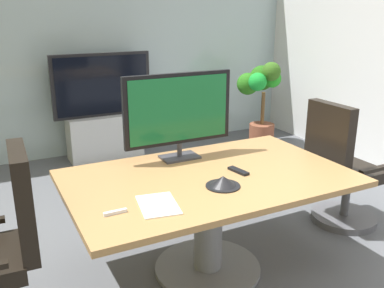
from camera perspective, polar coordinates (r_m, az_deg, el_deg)
ground_plane at (r=3.04m, az=5.07°, el=-18.71°), size 7.66×7.66×0.00m
wall_back_glass_partition at (r=5.57m, az=-13.27°, el=12.08°), size 5.67×0.10×2.60m
conference_table at (r=2.94m, az=2.22°, el=-7.61°), size 1.89×1.17×0.73m
office_chair_right at (r=3.83m, az=19.32°, el=-3.92°), size 0.60×0.57×1.09m
tv_monitor at (r=3.09m, az=-1.80°, el=4.43°), size 0.84×0.18×0.64m
wall_display_unit at (r=5.38m, az=-11.70°, el=2.68°), size 1.20×0.36×1.31m
potted_plant at (r=5.83m, az=9.23°, el=6.79°), size 0.55×0.58×1.15m
conference_phone at (r=2.68m, az=4.19°, el=-5.10°), size 0.22×0.22×0.07m
remote_control at (r=2.93m, az=6.25°, el=-3.61°), size 0.08×0.18×0.02m
whiteboard_marker at (r=2.38m, az=-10.28°, el=-9.02°), size 0.13×0.02×0.02m
paper_notepad at (r=2.44m, az=-4.58°, el=-8.16°), size 0.26×0.33×0.01m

